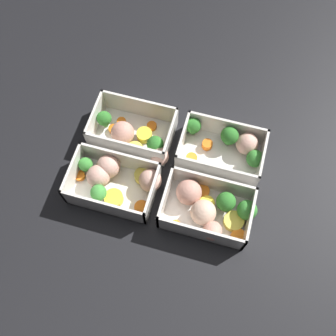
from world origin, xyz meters
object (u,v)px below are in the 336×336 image
container_near_left (227,147)px  container_far_left (209,208)px  container_far_right (115,180)px  container_near_right (134,134)px

container_near_left → container_far_left: bearing=87.5°
container_near_left → container_far_right: same height
container_far_left → container_far_right: size_ratio=0.97×
container_far_left → container_far_right: same height
container_far_right → container_near_left: bearing=-146.8°
container_near_right → container_far_right: same height
container_near_right → container_far_right: bearing=87.1°
container_near_left → container_far_left: same height
container_near_right → container_far_right: 0.11m
container_near_left → container_near_right: 0.20m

